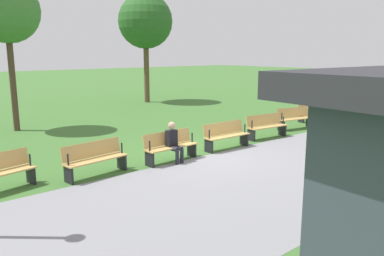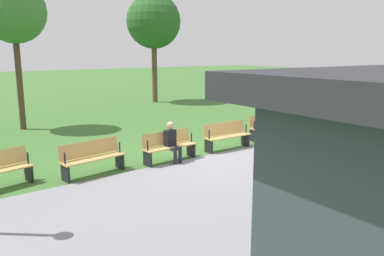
% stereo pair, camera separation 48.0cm
% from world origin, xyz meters
% --- Properties ---
extents(ground_plane, '(120.00, 120.00, 0.00)m').
position_xyz_m(ground_plane, '(0.00, 0.00, 0.00)').
color(ground_plane, '#3D6B2D').
extents(path_paving, '(30.72, 5.30, 0.01)m').
position_xyz_m(path_paving, '(0.00, 2.78, 0.00)').
color(path_paving, gray).
rests_on(path_paving, ground).
extents(bench_0, '(1.80, 0.91, 0.89)m').
position_xyz_m(bench_0, '(-8.11, -1.15, 0.47)').
color(bench_0, tan).
rests_on(bench_0, ground).
extents(bench_1, '(1.79, 0.79, 0.89)m').
position_xyz_m(bench_1, '(-5.83, -0.62, 0.47)').
color(bench_1, tan).
rests_on(bench_1, ground).
extents(bench_2, '(1.78, 0.67, 0.89)m').
position_xyz_m(bench_2, '(-3.51, -0.27, 0.47)').
color(bench_2, tan).
rests_on(bench_2, ground).
extents(bench_3, '(1.75, 0.54, 0.89)m').
position_xyz_m(bench_3, '(-1.17, -0.09, 0.47)').
color(bench_3, tan).
rests_on(bench_3, ground).
extents(bench_4, '(1.75, 0.54, 0.89)m').
position_xyz_m(bench_4, '(1.17, -0.09, 0.47)').
color(bench_4, tan).
rests_on(bench_4, ground).
extents(bench_5, '(1.78, 0.67, 0.89)m').
position_xyz_m(bench_5, '(3.51, -0.27, 0.47)').
color(bench_5, tan).
rests_on(bench_5, ground).
extents(person_seated, '(0.33, 0.53, 1.20)m').
position_xyz_m(person_seated, '(1.15, 0.05, 0.64)').
color(person_seated, black).
rests_on(person_seated, ground).
extents(tree_1, '(2.56, 2.56, 6.09)m').
position_xyz_m(tree_1, '(3.30, -7.83, 4.77)').
color(tree_1, '#4C3828').
rests_on(tree_1, ground).
extents(tree_2, '(3.40, 3.40, 6.79)m').
position_xyz_m(tree_2, '(-5.97, -12.05, 5.06)').
color(tree_2, brown).
rests_on(tree_2, ground).
extents(trash_bin, '(0.51, 0.51, 0.88)m').
position_xyz_m(trash_bin, '(-9.85, -0.93, 0.44)').
color(trash_bin, '#2D512D').
rests_on(trash_bin, ground).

